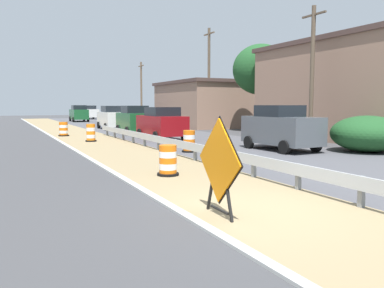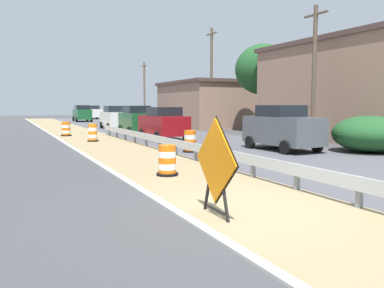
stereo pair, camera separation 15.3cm
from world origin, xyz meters
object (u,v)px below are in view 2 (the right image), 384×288
at_px(traffic_barrel_close, 190,142).
at_px(car_mid_far_lane, 93,112).
at_px(traffic_barrel_nearest, 167,162).
at_px(car_distant_b, 163,123).
at_px(utility_pole_near, 314,73).
at_px(car_distant_a, 282,128).
at_px(traffic_barrel_far, 66,130).
at_px(utility_pole_mid, 211,77).
at_px(utility_pole_far, 144,91).
at_px(car_lead_near_lane, 136,120).
at_px(car_lead_far_lane, 82,113).
at_px(car_distant_c, 119,115).
at_px(traffic_barrel_mid, 93,134).
at_px(car_trailing_far_lane, 115,117).
at_px(warning_sign_diamond, 216,164).
at_px(car_trailing_near_lane, 132,117).

distance_m(traffic_barrel_close, car_mid_far_lane, 45.43).
relative_size(traffic_barrel_nearest, car_distant_b, 0.22).
bearing_deg(utility_pole_near, car_distant_a, -153.39).
relative_size(traffic_barrel_far, car_mid_far_lane, 0.22).
height_order(utility_pole_mid, utility_pole_far, utility_pole_mid).
distance_m(traffic_barrel_far, utility_pole_mid, 13.96).
bearing_deg(car_distant_a, traffic_barrel_far, -150.06).
xyz_separation_m(traffic_barrel_nearest, car_distant_a, (7.75, 3.97, 0.67)).
height_order(car_lead_near_lane, utility_pole_near, utility_pole_near).
xyz_separation_m(traffic_barrel_nearest, car_lead_far_lane, (4.85, 41.78, 0.64)).
bearing_deg(car_distant_c, traffic_barrel_close, -7.84).
distance_m(traffic_barrel_mid, traffic_barrel_far, 5.11).
relative_size(car_mid_far_lane, car_trailing_far_lane, 0.96).
distance_m(car_mid_far_lane, car_distant_a, 46.45).
distance_m(car_distant_b, utility_pole_near, 9.71).
bearing_deg(car_lead_near_lane, traffic_barrel_mid, 140.26).
bearing_deg(traffic_barrel_mid, car_trailing_far_lane, 68.98).
bearing_deg(traffic_barrel_nearest, warning_sign_diamond, -100.27).
bearing_deg(car_trailing_far_lane, utility_pole_far, -27.27).
height_order(traffic_barrel_nearest, car_distant_b, car_distant_b).
bearing_deg(car_distant_c, car_trailing_far_lane, -15.78).
bearing_deg(car_lead_far_lane, car_trailing_far_lane, -179.35).
relative_size(traffic_barrel_close, car_lead_far_lane, 0.22).
relative_size(car_trailing_near_lane, utility_pole_far, 0.59).
distance_m(car_lead_near_lane, car_mid_far_lane, 32.99).
height_order(traffic_barrel_far, utility_pole_far, utility_pole_far).
xyz_separation_m(warning_sign_diamond, traffic_barrel_mid, (1.10, 17.34, -0.59)).
relative_size(car_trailing_far_lane, utility_pole_near, 0.61).
height_order(car_distant_a, car_distant_c, car_distant_a).
relative_size(warning_sign_diamond, traffic_barrel_mid, 1.91).
xyz_separation_m(traffic_barrel_close, car_lead_near_lane, (1.32, 12.37, 0.61)).
bearing_deg(utility_pole_mid, traffic_barrel_close, -121.87).
distance_m(traffic_barrel_far, utility_pole_far, 23.73).
relative_size(traffic_barrel_mid, car_lead_far_lane, 0.23).
relative_size(car_distant_b, utility_pole_near, 0.56).
bearing_deg(utility_pole_mid, utility_pole_far, 91.34).
height_order(traffic_barrel_mid, traffic_barrel_far, traffic_barrel_mid).
relative_size(car_trailing_far_lane, utility_pole_far, 0.62).
height_order(warning_sign_diamond, car_lead_near_lane, car_lead_near_lane).
bearing_deg(car_distant_b, car_lead_far_lane, -1.45).
xyz_separation_m(traffic_barrel_far, car_distant_b, (5.30, -5.55, 0.59)).
bearing_deg(utility_pole_near, warning_sign_diamond, -139.44).
xyz_separation_m(car_distant_a, utility_pole_mid, (4.74, 16.05, 3.58)).
distance_m(car_mid_far_lane, car_distant_b, 38.40).
distance_m(car_trailing_near_lane, car_distant_a, 24.81).
xyz_separation_m(traffic_barrel_mid, utility_pole_far, (11.83, 24.77, 3.52)).
height_order(traffic_barrel_close, car_lead_near_lane, car_lead_near_lane).
xyz_separation_m(traffic_barrel_nearest, car_distant_c, (8.14, 35.58, 0.56)).
bearing_deg(utility_pole_far, car_mid_far_lane, 107.24).
bearing_deg(utility_pole_mid, car_lead_far_lane, 109.34).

